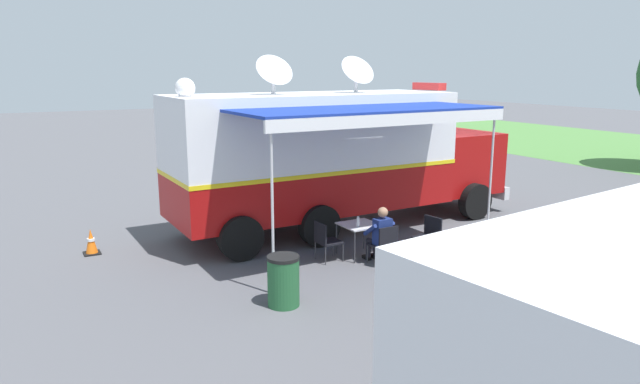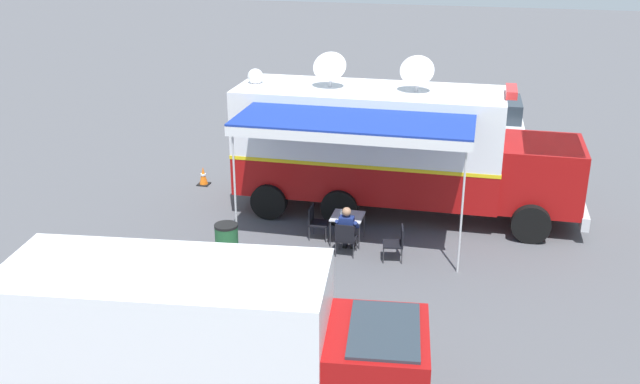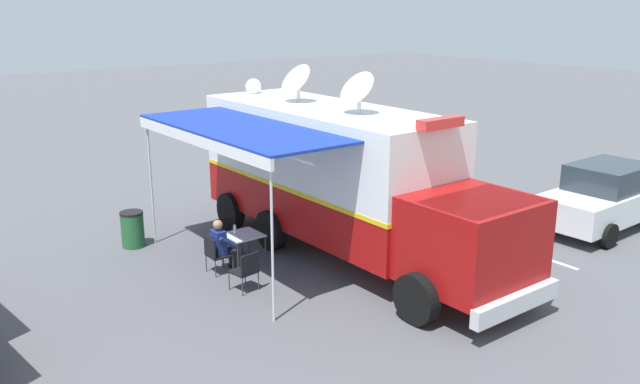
{
  "view_description": "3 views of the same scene",
  "coord_description": "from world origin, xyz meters",
  "views": [
    {
      "loc": [
        12.4,
        -6.68,
        4.06
      ],
      "look_at": [
        1.14,
        -0.44,
        1.28
      ],
      "focal_mm": 31.69,
      "sensor_mm": 36.0,
      "label": 1
    },
    {
      "loc": [
        18.78,
        3.3,
        7.89
      ],
      "look_at": [
        2.23,
        -0.81,
        1.28
      ],
      "focal_mm": 40.39,
      "sensor_mm": 36.0,
      "label": 2
    },
    {
      "loc": [
        9.41,
        12.59,
        5.85
      ],
      "look_at": [
        0.48,
        0.46,
        1.56
      ],
      "focal_mm": 37.03,
      "sensor_mm": 36.0,
      "label": 3
    }
  ],
  "objects": [
    {
      "name": "command_truck",
      "position": [
        0.02,
        0.75,
        1.95
      ],
      "size": [
        5.0,
        9.53,
        4.53
      ],
      "color": "#9E0F0F",
      "rests_on": "ground"
    },
    {
      "name": "car_behind_truck",
      "position": [
        -6.85,
        3.43,
        0.88
      ],
      "size": [
        4.27,
        2.16,
        1.76
      ],
      "color": "silver",
      "rests_on": "ground"
    },
    {
      "name": "trash_bin",
      "position": [
        3.95,
        -2.72,
        0.46
      ],
      "size": [
        0.57,
        0.57,
        0.91
      ],
      "color": "#235B33",
      "rests_on": "ground"
    },
    {
      "name": "water_bottle",
      "position": [
        2.44,
        -0.21,
        0.83
      ],
      "size": [
        0.07,
        0.07,
        0.22
      ],
      "color": "silver",
      "rests_on": "folding_table"
    },
    {
      "name": "ground_plane",
      "position": [
        0.0,
        0.0,
        0.0
      ],
      "size": [
        100.0,
        100.0,
        0.0
      ],
      "primitive_type": "plane",
      "color": "#515156"
    },
    {
      "name": "folding_chair_spare_by_truck",
      "position": [
        3.02,
        1.3,
        0.51
      ],
      "size": [
        0.55,
        0.55,
        0.87
      ],
      "color": "black",
      "rests_on": "ground"
    },
    {
      "name": "folding_table",
      "position": [
        2.3,
        -0.08,
        0.67
      ],
      "size": [
        0.82,
        0.82,
        0.73
      ],
      "color": "silver",
      "rests_on": "ground"
    },
    {
      "name": "folding_chair_at_table",
      "position": [
        3.1,
        0.05,
        0.51
      ],
      "size": [
        0.49,
        0.49,
        0.87
      ],
      "color": "black",
      "rests_on": "ground"
    },
    {
      "name": "folding_chair_beside_table",
      "position": [
        2.25,
        -0.93,
        0.51
      ],
      "size": [
        0.49,
        0.49,
        0.87
      ],
      "color": "black",
      "rests_on": "ground"
    },
    {
      "name": "seated_responder",
      "position": [
        2.91,
        0.04,
        0.65
      ],
      "size": [
        0.67,
        0.56,
        1.25
      ],
      "color": "navy",
      "rests_on": "ground"
    },
    {
      "name": "traffic_cone",
      "position": [
        -0.73,
        -5.29,
        0.28
      ],
      "size": [
        0.36,
        0.36,
        0.58
      ],
      "color": "black",
      "rests_on": "ground"
    },
    {
      "name": "lot_stripe",
      "position": [
        -3.65,
        2.39,
        0.0
      ],
      "size": [
        0.21,
        4.8,
        0.01
      ],
      "primitive_type": "cube",
      "rotation": [
        0.0,
        0.0,
        0.02
      ],
      "color": "silver",
      "rests_on": "ground"
    }
  ]
}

